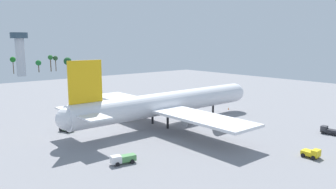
{
  "coord_description": "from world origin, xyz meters",
  "views": [
    {
      "loc": [
        -63.01,
        -74.69,
        25.26
      ],
      "look_at": [
        0.0,
        0.0,
        9.31
      ],
      "focal_mm": 34.82,
      "sensor_mm": 36.0,
      "label": 1
    }
  ],
  "objects_px": {
    "baggage_tug": "(123,159)",
    "maintenance_van": "(312,153)",
    "pushback_tractor": "(329,130)",
    "safety_cone_nose": "(228,109)",
    "cargo_airplane": "(167,103)",
    "cargo_loader": "(66,127)",
    "control_tower": "(20,50)"
  },
  "relations": [
    {
      "from": "baggage_tug",
      "to": "maintenance_van",
      "type": "bearing_deg",
      "value": -35.03
    },
    {
      "from": "baggage_tug",
      "to": "pushback_tractor",
      "type": "height_order",
      "value": "pushback_tractor"
    },
    {
      "from": "safety_cone_nose",
      "to": "pushback_tractor",
      "type": "bearing_deg",
      "value": -96.71
    },
    {
      "from": "cargo_airplane",
      "to": "maintenance_van",
      "type": "height_order",
      "value": "cargo_airplane"
    },
    {
      "from": "baggage_tug",
      "to": "safety_cone_nose",
      "type": "height_order",
      "value": "baggage_tug"
    },
    {
      "from": "cargo_loader",
      "to": "control_tower",
      "type": "height_order",
      "value": "control_tower"
    },
    {
      "from": "maintenance_van",
      "to": "safety_cone_nose",
      "type": "relative_size",
      "value": 5.18
    },
    {
      "from": "maintenance_van",
      "to": "control_tower",
      "type": "relative_size",
      "value": 0.12
    },
    {
      "from": "maintenance_van",
      "to": "pushback_tractor",
      "type": "xyz_separation_m",
      "value": [
        21.69,
        5.88,
        -0.02
      ]
    },
    {
      "from": "safety_cone_nose",
      "to": "baggage_tug",
      "type": "bearing_deg",
      "value": -160.48
    },
    {
      "from": "baggage_tug",
      "to": "maintenance_van",
      "type": "height_order",
      "value": "maintenance_van"
    },
    {
      "from": "baggage_tug",
      "to": "pushback_tractor",
      "type": "xyz_separation_m",
      "value": [
        55.43,
        -17.77,
        -0.08
      ]
    },
    {
      "from": "baggage_tug",
      "to": "maintenance_van",
      "type": "distance_m",
      "value": 41.2
    },
    {
      "from": "cargo_airplane",
      "to": "maintenance_van",
      "type": "relative_size",
      "value": 19.11
    },
    {
      "from": "baggage_tug",
      "to": "pushback_tractor",
      "type": "bearing_deg",
      "value": -17.77
    },
    {
      "from": "control_tower",
      "to": "cargo_loader",
      "type": "bearing_deg",
      "value": -102.25
    },
    {
      "from": "baggage_tug",
      "to": "cargo_loader",
      "type": "xyz_separation_m",
      "value": [
        1.2,
        31.56,
        0.03
      ]
    },
    {
      "from": "cargo_loader",
      "to": "safety_cone_nose",
      "type": "xyz_separation_m",
      "value": [
        58.83,
        -10.29,
        -0.76
      ]
    },
    {
      "from": "safety_cone_nose",
      "to": "control_tower",
      "type": "bearing_deg",
      "value": 97.45
    },
    {
      "from": "cargo_loader",
      "to": "control_tower",
      "type": "xyz_separation_m",
      "value": [
        35.88,
        165.25,
        18.23
      ]
    },
    {
      "from": "baggage_tug",
      "to": "maintenance_van",
      "type": "xyz_separation_m",
      "value": [
        33.74,
        -23.65,
        -0.06
      ]
    },
    {
      "from": "cargo_loader",
      "to": "maintenance_van",
      "type": "distance_m",
      "value": 64.09
    },
    {
      "from": "pushback_tractor",
      "to": "control_tower",
      "type": "xyz_separation_m",
      "value": [
        -18.35,
        214.58,
        18.34
      ]
    },
    {
      "from": "pushback_tractor",
      "to": "safety_cone_nose",
      "type": "height_order",
      "value": "pushback_tractor"
    },
    {
      "from": "cargo_airplane",
      "to": "safety_cone_nose",
      "type": "bearing_deg",
      "value": 4.01
    },
    {
      "from": "cargo_airplane",
      "to": "safety_cone_nose",
      "type": "xyz_separation_m",
      "value": [
        31.9,
        2.24,
        -6.22
      ]
    },
    {
      "from": "baggage_tug",
      "to": "control_tower",
      "type": "distance_m",
      "value": 201.11
    },
    {
      "from": "cargo_airplane",
      "to": "cargo_loader",
      "type": "height_order",
      "value": "cargo_airplane"
    },
    {
      "from": "maintenance_van",
      "to": "pushback_tractor",
      "type": "height_order",
      "value": "pushback_tractor"
    },
    {
      "from": "pushback_tractor",
      "to": "cargo_loader",
      "type": "bearing_deg",
      "value": 137.71
    },
    {
      "from": "maintenance_van",
      "to": "control_tower",
      "type": "xyz_separation_m",
      "value": [
        3.34,
        220.46,
        18.33
      ]
    },
    {
      "from": "cargo_airplane",
      "to": "baggage_tug",
      "type": "bearing_deg",
      "value": -145.91
    }
  ]
}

